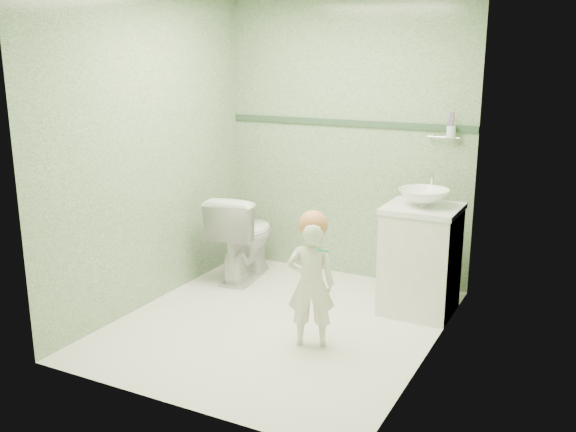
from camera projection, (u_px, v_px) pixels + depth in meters
The scene contains 12 objects.
ground at pixel (279, 323), 4.64m from camera, with size 2.50×2.50×0.00m, color white.
room_shell at pixel (278, 162), 4.34m from camera, with size 2.50×2.54×2.40m.
trim_stripe at pixel (346, 123), 5.37m from camera, with size 2.20×0.02×0.05m, color #314E36.
vanity at pixel (420, 261), 4.78m from camera, with size 0.52×0.50×0.80m, color silver.
counter at pixel (423, 209), 4.67m from camera, with size 0.54×0.52×0.04m, color white.
basin at pixel (424, 197), 4.65m from camera, with size 0.37×0.37×0.13m, color white.
faucet at pixel (431, 182), 4.79m from camera, with size 0.03×0.13×0.18m.
cup_holder at pixel (450, 131), 4.94m from camera, with size 0.26×0.07×0.21m.
toilet at pixel (244, 236), 5.52m from camera, with size 0.42×0.74×0.76m, color white.
toddler at pixel (311, 284), 4.21m from camera, with size 0.32×0.21×0.87m, color silver.
hair_cap at pixel (313, 225), 4.13m from camera, with size 0.19×0.19×0.19m, color #C67847.
teal_toothbrush at pixel (322, 250), 4.01m from camera, with size 0.10×0.14×0.08m.
Camera 1 is at (2.03, -3.79, 1.92)m, focal length 39.52 mm.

